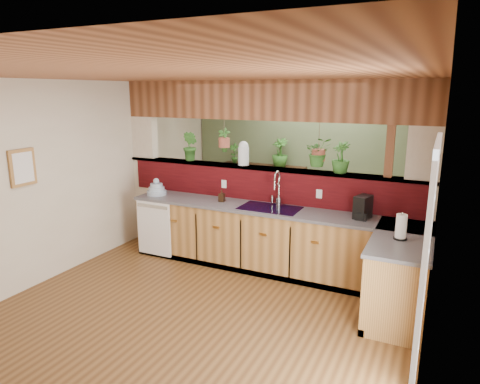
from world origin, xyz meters
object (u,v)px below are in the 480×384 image
at_px(coffee_maker, 363,208).
at_px(shelving_console, 262,193).
at_px(glass_jar, 244,153).
at_px(faucet, 277,187).
at_px(dish_stack, 157,190).
at_px(paper_towel, 401,227).
at_px(soap_dispenser, 222,196).

bearing_deg(coffee_maker, shelving_console, 151.44).
distance_m(coffee_maker, glass_jar, 1.90).
bearing_deg(faucet, shelving_console, 117.56).
bearing_deg(coffee_maker, dish_stack, -162.59).
xyz_separation_m(dish_stack, paper_towel, (3.58, -0.52, 0.05)).
relative_size(dish_stack, shelving_console, 0.18).
xyz_separation_m(dish_stack, glass_jar, (1.27, 0.42, 0.59)).
bearing_deg(dish_stack, coffee_maker, 1.65).
distance_m(dish_stack, coffee_maker, 3.07).
height_order(paper_towel, glass_jar, glass_jar).
bearing_deg(paper_towel, shelving_console, 134.52).
xyz_separation_m(soap_dispenser, paper_towel, (2.48, -0.59, 0.05)).
height_order(faucet, dish_stack, faucet).
height_order(dish_stack, soap_dispenser, dish_stack).
relative_size(faucet, glass_jar, 1.41).
xyz_separation_m(faucet, soap_dispenser, (-0.80, -0.13, -0.18)).
bearing_deg(shelving_console, glass_jar, -77.32).
distance_m(paper_towel, glass_jar, 2.54).
distance_m(coffee_maker, paper_towel, 0.79).
bearing_deg(paper_towel, dish_stack, 171.70).
bearing_deg(dish_stack, paper_towel, -8.30).
xyz_separation_m(soap_dispenser, shelving_console, (-0.31, 2.25, -0.49)).
relative_size(paper_towel, glass_jar, 0.84).
relative_size(faucet, shelving_console, 0.30).
height_order(faucet, paper_towel, faucet).
relative_size(coffee_maker, shelving_console, 0.17).
distance_m(faucet, paper_towel, 1.83).
distance_m(soap_dispenser, glass_jar, 0.70).
bearing_deg(paper_towel, coffee_maker, 129.81).
relative_size(soap_dispenser, paper_towel, 0.59).
bearing_deg(glass_jar, coffee_maker, -10.36).
distance_m(faucet, glass_jar, 0.77).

